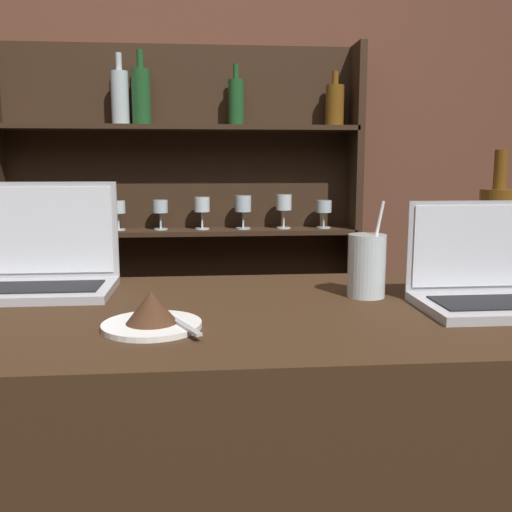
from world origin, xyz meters
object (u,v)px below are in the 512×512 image
laptop_near (41,267)px  laptop_far (492,284)px  wine_bottle_amber (496,236)px  water_glass (367,266)px  cake_plate (152,314)px

laptop_near → laptop_far: size_ratio=1.06×
laptop_far → wine_bottle_amber: bearing=61.2°
water_glass → laptop_far: bearing=-24.5°
laptop_near → wine_bottle_amber: bearing=-3.0°
cake_plate → water_glass: water_glass is taller
laptop_near → laptop_far: (0.94, -0.23, -0.01)m
cake_plate → water_glass: 0.49m
laptop_near → wine_bottle_amber: (1.04, -0.05, 0.07)m
laptop_far → cake_plate: size_ratio=1.70×
laptop_far → water_glass: size_ratio=1.47×
water_glass → wine_bottle_amber: bearing=11.8°
cake_plate → laptop_far: bearing=8.2°
laptop_near → laptop_far: laptop_near is taller
laptop_near → laptop_far: 0.97m
laptop_near → cake_plate: laptop_near is taller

